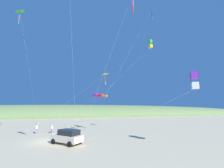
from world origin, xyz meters
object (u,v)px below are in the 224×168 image
Objects in this scene: kite_box_teal_far_right at (195,80)px; kite_delta_orange_high_right at (20,12)px; kite_windsock_purple_drifting at (98,95)px; person_child_green_jacket at (52,128)px; kite_delta_green_low_center at (105,75)px; parked_car at (67,136)px; person_adult_flyer at (37,128)px; cooler_box at (64,138)px; kite_box_checkered_midright at (150,44)px; kite_delta_blue_topmost at (151,12)px.

kite_box_teal_far_right is 0.69× the size of kite_delta_orange_high_right.
kite_delta_orange_high_right reaches higher than kite_windsock_purple_drifting.
kite_delta_green_low_center reaches higher than person_child_green_jacket.
kite_delta_orange_high_right is at bearing 64.76° from kite_box_teal_far_right.
kite_windsock_purple_drifting is at bearing -28.11° from parked_car.
person_child_green_jacket is at bearing -92.85° from person_adult_flyer.
cooler_box is at bearing -136.82° from person_adult_flyer.
kite_box_checkered_midright is at bearing -95.65° from kite_delta_orange_high_right.
kite_delta_green_low_center reaches higher than parked_car.
person_adult_flyer is 26.12m from kite_box_checkered_midright.
kite_delta_blue_topmost is at bearing -129.05° from person_child_green_jacket.
kite_windsock_purple_drifting is at bearing -81.60° from person_child_green_jacket.
parked_car is 0.26× the size of kite_box_checkered_midright.
cooler_box is at bearing 58.78° from kite_box_teal_far_right.
kite_box_teal_far_right is at bearing -131.05° from kite_delta_blue_topmost.
cooler_box is at bearing 12.10° from parked_car.
kite_windsock_purple_drifting is at bearing -71.26° from kite_delta_orange_high_right.
kite_delta_orange_high_right reaches higher than person_child_green_jacket.
kite_windsock_purple_drifting is 18.40m from kite_delta_blue_topmost.
kite_windsock_purple_drifting is 18.89m from kite_box_teal_far_right.
person_adult_flyer is (8.77, 6.04, 0.13)m from parked_car.
parked_car is at bearing 123.75° from kite_delta_green_low_center.
cooler_box is 22.01m from kite_box_checkered_midright.
parked_car is 11.70m from kite_delta_green_low_center.
parked_car is at bearing 66.79° from kite_box_teal_far_right.
person_child_green_jacket is 0.12× the size of kite_delta_green_low_center.
parked_car is at bearing -145.44° from person_adult_flyer.
kite_delta_orange_high_right reaches higher than kite_delta_blue_topmost.
kite_box_checkered_midright is at bearing -79.22° from parked_car.
kite_box_teal_far_right is 12.48m from kite_box_checkered_midright.
parked_car reaches higher than cooler_box.
kite_box_checkered_midright is (-1.09, -8.45, 6.07)m from kite_delta_green_low_center.
kite_delta_blue_topmost is at bearing -155.72° from kite_windsock_purple_drifting.
kite_box_teal_far_right reaches higher than person_adult_flyer.
cooler_box is 11.52m from kite_windsock_purple_drifting.
kite_delta_green_low_center is at bearing -118.29° from person_child_green_jacket.
person_child_green_jacket is 0.09× the size of kite_delta_blue_topmost.
kite_box_checkered_midright is (-7.24, -8.79, 9.29)m from kite_windsock_purple_drifting.
kite_box_checkered_midright is (2.68, -14.10, 15.60)m from parked_car.
kite_delta_blue_topmost is at bearing 154.17° from kite_box_checkered_midright.
parked_car is 21.20m from kite_box_checkered_midright.
kite_delta_orange_high_right is (-4.93, 14.55, 13.97)m from kite_windsock_purple_drifting.
kite_windsock_purple_drifting is at bearing 50.53° from kite_box_checkered_midright.
person_child_green_jacket is 24.17m from kite_box_checkered_midright.
person_child_green_jacket is at bearing 61.71° from kite_delta_green_low_center.
person_child_green_jacket is 0.10× the size of kite_box_checkered_midright.
kite_box_checkered_midright is (-0.34, -14.74, 16.34)m from cooler_box.
parked_car is at bearing -167.90° from cooler_box.
person_child_green_jacket is at bearing 21.46° from parked_car.
person_child_green_jacket is at bearing 26.06° from cooler_box.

